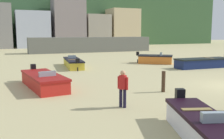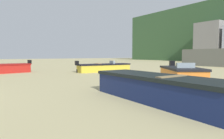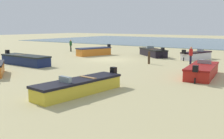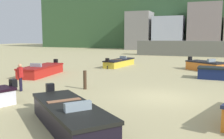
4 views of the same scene
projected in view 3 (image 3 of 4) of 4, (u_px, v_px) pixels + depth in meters
The scene contains 11 objects.
ground_plane at pixel (110, 60), 27.58m from camera, with size 160.00×160.00×0.00m, color tan.
tidal_water at pixel (207, 42), 56.76m from camera, with size 80.00×36.00×0.06m, color slate.
boat_black_0 at pixel (153, 52), 30.91m from camera, with size 4.65×4.23×1.17m.
boat_yellow_1 at pixel (79, 86), 13.72m from camera, with size 1.89×5.53×1.08m.
boat_orange_2 at pixel (94, 51), 31.75m from camera, with size 2.66×4.54×1.25m.
boat_navy_3 at pixel (25, 60), 23.90m from camera, with size 5.59×1.68×1.21m.
boat_red_5 at pixel (202, 71), 18.34m from camera, with size 2.27×5.25×1.13m.
boat_white_6 at pixel (196, 55), 27.92m from camera, with size 2.35×4.19×1.13m.
mooring_post_near_water at pixel (149, 58), 24.54m from camera, with size 0.21×0.21×1.15m, color #412E1F.
beach_walker_foreground at pixel (71, 45), 36.41m from camera, with size 0.49×0.47×1.62m.
beach_walker_distant at pixel (191, 54), 24.13m from camera, with size 0.47×0.50×1.62m.
Camera 3 is at (-15.81, 22.36, 3.46)m, focal length 42.70 mm.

